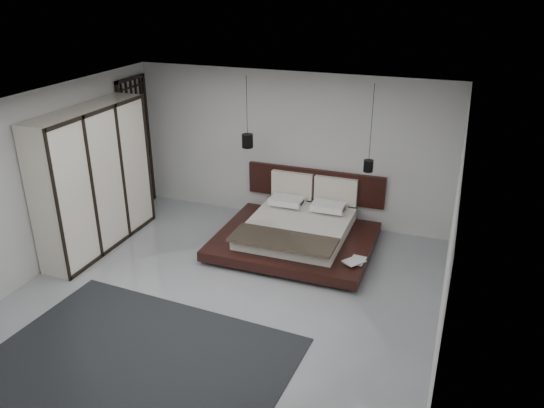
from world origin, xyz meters
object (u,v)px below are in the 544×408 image
at_px(lattice_screen, 137,145).
at_px(bed, 297,231).
at_px(pendant_right, 368,165).
at_px(rug, 137,363).
at_px(pendant_left, 247,141).
at_px(wardrobe, 94,179).

height_order(lattice_screen, bed, lattice_screen).
distance_m(pendant_right, rug, 4.70).
distance_m(pendant_left, pendant_right, 2.15).
bearing_deg(wardrobe, bed, 19.35).
bearing_deg(lattice_screen, pendant_left, -3.37).
distance_m(wardrobe, rug, 3.61).
bearing_deg(bed, pendant_left, 159.82).
relative_size(pendant_right, rug, 0.40).
bearing_deg(rug, lattice_screen, 121.84).
distance_m(bed, rug, 3.73).
height_order(pendant_left, rug, pendant_left).
xyz_separation_m(lattice_screen, wardrobe, (0.25, -1.66, -0.09)).
distance_m(lattice_screen, bed, 3.65).
xyz_separation_m(pendant_left, pendant_right, (2.14, -0.00, -0.20)).
height_order(pendant_right, wardrobe, pendant_right).
bearing_deg(pendant_left, wardrobe, -144.61).
height_order(pendant_right, rug, pendant_right).
relative_size(lattice_screen, rug, 0.72).
distance_m(lattice_screen, wardrobe, 1.69).
distance_m(lattice_screen, pendant_right, 4.54).
distance_m(bed, pendant_right, 1.65).
bearing_deg(pendant_left, rug, -87.42).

